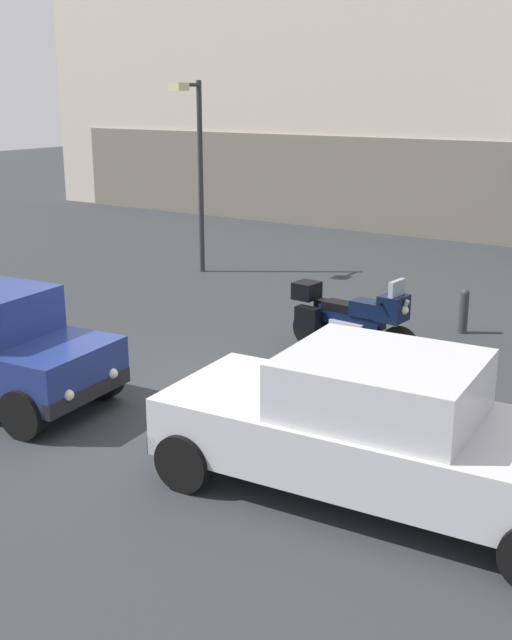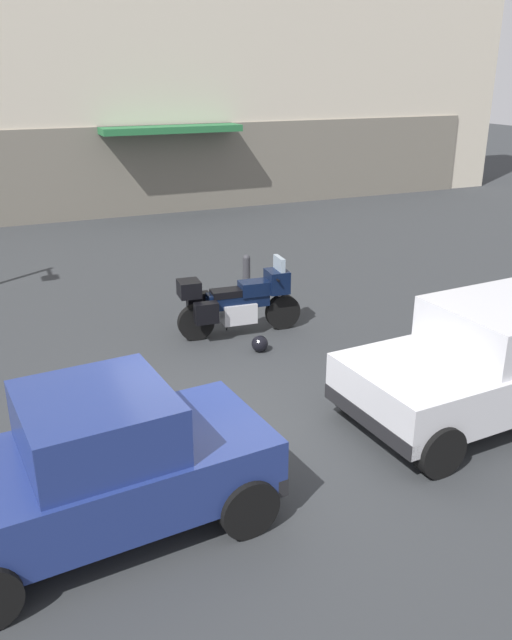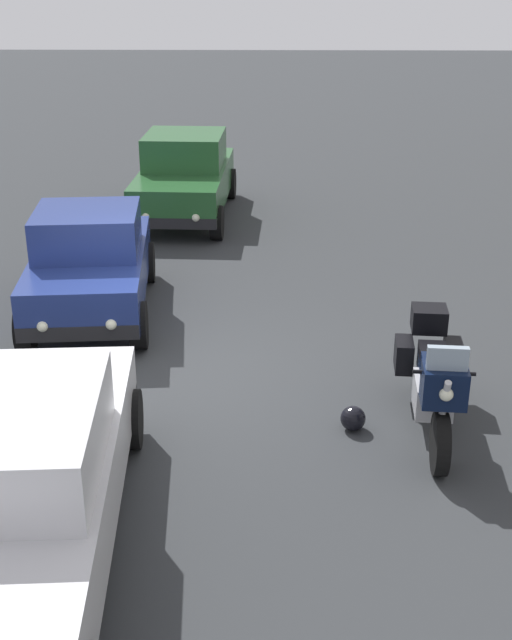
{
  "view_description": "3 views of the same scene",
  "coord_description": "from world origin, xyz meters",
  "px_view_note": "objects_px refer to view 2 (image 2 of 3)",
  "views": [
    {
      "loc": [
        6.71,
        -7.78,
        4.09
      ],
      "look_at": [
        0.73,
        1.27,
        0.92
      ],
      "focal_mm": 43.92,
      "sensor_mm": 36.0,
      "label": 1
    },
    {
      "loc": [
        -2.58,
        -6.97,
        4.43
      ],
      "look_at": [
        0.78,
        0.79,
        1.16
      ],
      "focal_mm": 36.37,
      "sensor_mm": 36.0,
      "label": 2
    },
    {
      "loc": [
        9.47,
        1.22,
        4.8
      ],
      "look_at": [
        0.69,
        1.08,
        0.99
      ],
      "focal_mm": 46.93,
      "sensor_mm": 36.0,
      "label": 3
    }
  ],
  "objects_px": {
    "motorcycle": "(238,301)",
    "car_compact_side": "(101,466)",
    "car_sedan_far": "(502,357)",
    "helmet": "(260,344)",
    "bollard_curbside": "(247,272)"
  },
  "relations": [
    {
      "from": "bollard_curbside",
      "to": "helmet",
      "type": "bearing_deg",
      "value": -108.73
    },
    {
      "from": "motorcycle",
      "to": "car_sedan_far",
      "type": "height_order",
      "value": "car_sedan_far"
    },
    {
      "from": "motorcycle",
      "to": "car_sedan_far",
      "type": "xyz_separation_m",
      "value": [
        2.28,
        -3.97,
        0.16
      ]
    },
    {
      "from": "helmet",
      "to": "bollard_curbside",
      "type": "relative_size",
      "value": 0.35
    },
    {
      "from": "car_sedan_far",
      "to": "car_compact_side",
      "type": "bearing_deg",
      "value": -179.71
    },
    {
      "from": "helmet",
      "to": "bollard_curbside",
      "type": "height_order",
      "value": "bollard_curbside"
    },
    {
      "from": "motorcycle",
      "to": "bollard_curbside",
      "type": "bearing_deg",
      "value": 68.21
    },
    {
      "from": "car_compact_side",
      "to": "bollard_curbside",
      "type": "xyz_separation_m",
      "value": [
        4.3,
        6.58,
        -0.35
      ]
    },
    {
      "from": "helmet",
      "to": "car_sedan_far",
      "type": "height_order",
      "value": "car_sedan_far"
    },
    {
      "from": "motorcycle",
      "to": "car_sedan_far",
      "type": "bearing_deg",
      "value": -55.63
    },
    {
      "from": "motorcycle",
      "to": "car_sedan_far",
      "type": "distance_m",
      "value": 4.58
    },
    {
      "from": "motorcycle",
      "to": "bollard_curbside",
      "type": "height_order",
      "value": "motorcycle"
    },
    {
      "from": "motorcycle",
      "to": "bollard_curbside",
      "type": "relative_size",
      "value": 2.84
    },
    {
      "from": "car_compact_side",
      "to": "bollard_curbside",
      "type": "bearing_deg",
      "value": 51.6
    },
    {
      "from": "motorcycle",
      "to": "car_compact_side",
      "type": "bearing_deg",
      "value": -121.86
    }
  ]
}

